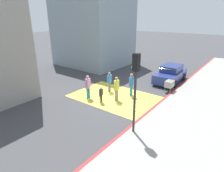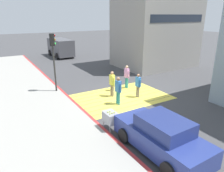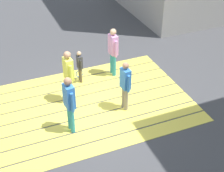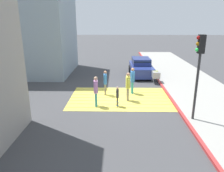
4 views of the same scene
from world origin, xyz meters
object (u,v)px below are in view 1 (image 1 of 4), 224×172
(pedestrian_teen_behind, at_px, (88,85))
(pedestrian_child_with_racket, at_px, (101,94))
(traffic_light_corner, at_px, (135,78))
(pedestrian_adult_side, at_px, (117,87))
(pedestrian_adult_lead, at_px, (109,80))
(tennis_ball_cart, at_px, (169,84))
(pedestrian_adult_trailing, at_px, (131,83))
(car_parked_near_curb, at_px, (170,74))

(pedestrian_teen_behind, distance_m, pedestrian_child_with_racket, 1.30)
(traffic_light_corner, height_order, pedestrian_adult_side, traffic_light_corner)
(pedestrian_teen_behind, relative_size, pedestrian_child_with_racket, 1.50)
(pedestrian_adult_lead, xyz_separation_m, pedestrian_teen_behind, (0.44, 2.00, 0.08))
(tennis_ball_cart, xyz_separation_m, pedestrian_child_with_racket, (3.07, 4.87, -0.03))
(pedestrian_adult_trailing, bearing_deg, pedestrian_teen_behind, 45.98)
(pedestrian_adult_trailing, bearing_deg, pedestrian_child_with_racket, 66.34)
(pedestrian_adult_trailing, relative_size, pedestrian_teen_behind, 1.00)
(car_parked_near_curb, xyz_separation_m, tennis_ball_cart, (-0.90, 2.55, -0.04))
(pedestrian_adult_lead, distance_m, pedestrian_child_with_racket, 2.18)
(tennis_ball_cart, bearing_deg, car_parked_near_curb, -70.58)
(tennis_ball_cart, relative_size, pedestrian_adult_trailing, 0.57)
(pedestrian_adult_side, relative_size, pedestrian_child_with_racket, 1.50)
(pedestrian_adult_side, bearing_deg, pedestrian_teen_behind, 27.04)
(tennis_ball_cart, height_order, pedestrian_adult_lead, pedestrian_adult_lead)
(car_parked_near_curb, distance_m, pedestrian_adult_lead, 6.19)
(pedestrian_child_with_racket, bearing_deg, pedestrian_adult_side, -123.88)
(pedestrian_adult_lead, xyz_separation_m, pedestrian_child_with_racket, (-0.80, 2.00, -0.30))
(pedestrian_adult_trailing, bearing_deg, pedestrian_adult_lead, 10.70)
(traffic_light_corner, bearing_deg, pedestrian_child_with_racket, -26.11)
(tennis_ball_cart, height_order, pedestrian_child_with_racket, pedestrian_child_with_racket)
(car_parked_near_curb, bearing_deg, pedestrian_teen_behind, 65.37)
(pedestrian_teen_behind, bearing_deg, tennis_ball_cart, -131.47)
(pedestrian_adult_lead, height_order, pedestrian_adult_trailing, pedestrian_adult_trailing)
(pedestrian_adult_side, relative_size, pedestrian_teen_behind, 1.00)
(pedestrian_adult_lead, bearing_deg, pedestrian_teen_behind, 77.62)
(car_parked_near_curb, height_order, traffic_light_corner, traffic_light_corner)
(traffic_light_corner, distance_m, pedestrian_adult_trailing, 5.37)
(car_parked_near_curb, relative_size, pedestrian_adult_lead, 2.60)
(traffic_light_corner, bearing_deg, pedestrian_adult_side, -42.09)
(tennis_ball_cart, bearing_deg, traffic_light_corner, 95.78)
(car_parked_near_curb, distance_m, pedestrian_adult_side, 6.65)
(pedestrian_adult_side, bearing_deg, traffic_light_corner, 137.91)
(traffic_light_corner, distance_m, pedestrian_teen_behind, 5.67)
(tennis_ball_cart, xyz_separation_m, pedestrian_adult_trailing, (2.04, 2.52, 0.35))
(pedestrian_adult_lead, bearing_deg, car_parked_near_curb, -118.67)
(pedestrian_adult_trailing, bearing_deg, traffic_light_corner, 122.99)
(pedestrian_adult_lead, relative_size, pedestrian_adult_side, 0.92)
(traffic_light_corner, xyz_separation_m, tennis_ball_cart, (0.68, -6.71, -2.34))
(car_parked_near_curb, height_order, pedestrian_adult_trailing, pedestrian_adult_trailing)
(car_parked_near_curb, height_order, tennis_ball_cart, car_parked_near_curb)
(tennis_ball_cart, bearing_deg, pedestrian_adult_lead, 36.58)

